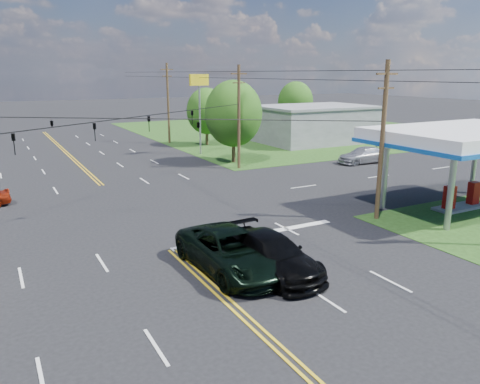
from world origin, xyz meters
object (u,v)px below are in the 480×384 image
pole_se (382,140)px  tree_far_r (296,102)px  pole_ne (239,116)px  pickup_dkgreen (232,251)px  pole_right_far (168,102)px  retail_ne (314,125)px  tree_right_b (206,111)px  tree_right_a (233,114)px  gas_canopy (469,138)px  suv_black (271,254)px

pole_se → tree_far_r: bearing=61.7°
pole_ne → pickup_dkgreen: 23.96m
pole_se → pole_right_far: bearing=90.0°
retail_ne → tree_right_b: bearing=163.5°
pickup_dkgreen → pole_ne: bearing=58.8°
pickup_dkgreen → pole_se: bearing=10.9°
retail_ne → tree_right_b: 14.22m
pole_se → tree_far_r: pole_se is taller
pole_se → tree_right_a: bearing=87.3°
tree_far_r → gas_canopy: bearing=-109.9°
pole_se → gas_canopy: bearing=-8.7°
tree_right_a → tree_far_r: bearing=42.0°
tree_right_a → tree_right_b: size_ratio=1.15×
pole_ne → pickup_dkgreen: (-11.44, -20.67, -3.98)m
gas_canopy → tree_far_r: size_ratio=1.60×
pole_se → suv_black: bearing=-159.5°
retail_ne → pickup_dkgreen: bearing=-131.9°
retail_ne → tree_right_b: (-13.50, 4.00, 2.02)m
gas_canopy → pickup_dkgreen: gas_canopy is taller
tree_right_a → tree_far_r: (20.00, 18.00, -0.33)m
pole_ne → tree_right_b: size_ratio=1.34×
retail_ne → pickup_dkgreen: retail_ne is taller
pole_ne → pickup_dkgreen: bearing=-119.0°
pole_right_far → tree_right_a: pole_right_far is taller
pole_right_far → pole_se: bearing=-90.0°
tree_far_r → suv_black: tree_far_r is taller
tree_far_r → pickup_dkgreen: bearing=-127.9°
tree_right_a → tree_right_b: tree_right_a is taller
pole_right_far → tree_far_r: size_ratio=1.31×
pole_right_far → tree_right_b: size_ratio=1.41×
tree_right_b → pickup_dkgreen: (-14.94, -35.67, -3.29)m
pole_right_far → tree_far_r: (21.00, 2.00, -0.62)m
pole_ne → pole_right_far: (0.00, 19.00, 0.25)m
pole_se → pole_ne: (0.00, 18.00, 0.00)m
gas_canopy → retail_ne: bearing=70.7°
pole_right_far → tree_right_a: 16.03m
tree_right_a → pole_right_far: bearing=93.6°
tree_right_a → retail_ne: bearing=26.6°
pole_ne → tree_far_r: bearing=45.0°
gas_canopy → pole_se: size_ratio=1.28×
gas_canopy → tree_right_a: tree_right_a is taller
retail_ne → pole_se: 33.72m
pole_right_far → tree_right_a: bearing=-86.4°
pickup_dkgreen → suv_black: size_ratio=1.12×
retail_ne → suv_black: bearing=-129.5°
tree_far_r → suv_black: (-31.00, -42.73, -3.67)m
pole_ne → suv_black: (-10.00, -21.73, -4.05)m
tree_far_r → pole_se: bearing=-118.3°
retail_ne → pole_right_far: (-17.00, 8.00, 2.97)m
tree_right_b → gas_canopy: bearing=-85.0°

